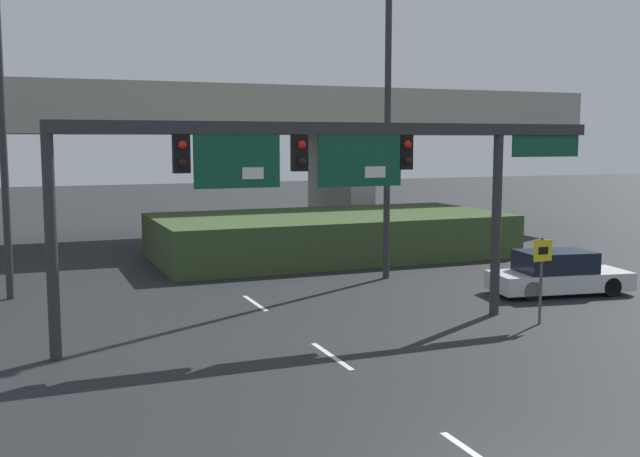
{
  "coord_description": "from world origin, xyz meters",
  "views": [
    {
      "loc": [
        -6.75,
        -8.68,
        5.15
      ],
      "look_at": [
        0.0,
        8.14,
        3.0
      ],
      "focal_mm": 42.0,
      "sensor_mm": 36.0,
      "label": 1
    }
  ],
  "objects": [
    {
      "name": "speed_limit_sign",
      "position": [
        6.64,
        8.09,
        1.59
      ],
      "size": [
        0.6,
        0.11,
        2.44
      ],
      "color": "#4C4C4C",
      "rests_on": "ground"
    },
    {
      "name": "highway_light_pole_far",
      "position": [
        5.83,
        16.01,
        8.52
      ],
      "size": [
        0.7,
        0.36,
        16.28
      ],
      "color": "#2D2D30",
      "rests_on": "ground"
    },
    {
      "name": "overpass_bridge",
      "position": [
        -0.0,
        29.43,
        5.67
      ],
      "size": [
        45.96,
        7.78,
        7.78
      ],
      "color": "#A39E93",
      "rests_on": "ground"
    },
    {
      "name": "signal_gantry",
      "position": [
        0.92,
        9.56,
        4.56
      ],
      "size": [
        15.39,
        0.44,
        5.61
      ],
      "color": "#2D2D30",
      "rests_on": "ground"
    },
    {
      "name": "parked_sedan_near_right",
      "position": [
        9.86,
        11.27,
        0.67
      ],
      "size": [
        4.87,
        2.48,
        1.46
      ],
      "rotation": [
        0.0,
        0.0,
        -0.16
      ],
      "color": "silver",
      "rests_on": "ground"
    },
    {
      "name": "lane_markings",
      "position": [
        0.0,
        13.69,
        0.0
      ],
      "size": [
        0.14,
        27.58,
        0.01
      ],
      "color": "silver",
      "rests_on": "ground"
    },
    {
      "name": "highway_light_pole_near",
      "position": [
        -7.2,
        17.26,
        6.7
      ],
      "size": [
        0.7,
        0.36,
        12.66
      ],
      "color": "#2D2D30",
      "rests_on": "ground"
    },
    {
      "name": "grass_embankment",
      "position": [
        5.95,
        21.86,
        0.93
      ],
      "size": [
        15.35,
        7.49,
        1.86
      ],
      "color": "#384C28",
      "rests_on": "ground"
    }
  ]
}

